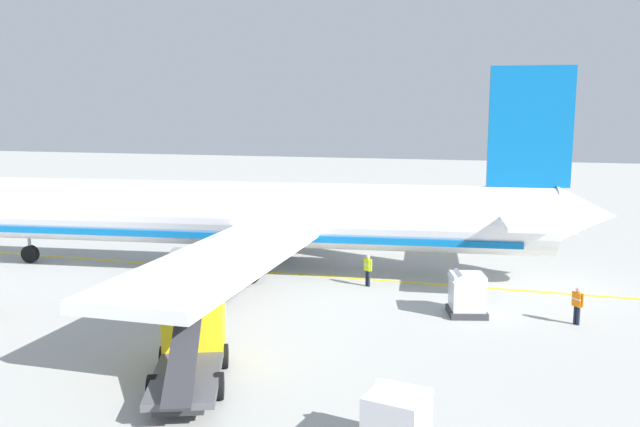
{
  "coord_description": "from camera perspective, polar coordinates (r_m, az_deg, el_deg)",
  "views": [
    {
      "loc": [
        -11.25,
        8.24,
        9.42
      ],
      "look_at": [
        25.71,
        18.92,
        3.35
      ],
      "focal_mm": 35.94,
      "sensor_mm": 36.0,
      "label": 1
    }
  ],
  "objects": [
    {
      "name": "airliner_foreground",
      "position": [
        38.12,
        -6.57,
        -0.19
      ],
      "size": [
        34.52,
        41.71,
        11.9
      ],
      "color": "white",
      "rests_on": "ground"
    },
    {
      "name": "service_truck_fuel",
      "position": [
        23.87,
        -11.36,
        -11.4
      ],
      "size": [
        6.51,
        4.18,
        2.6
      ],
      "color": "yellow",
      "rests_on": "ground"
    },
    {
      "name": "service_truck_baggage",
      "position": [
        47.06,
        11.8,
        -1.04
      ],
      "size": [
        3.37,
        5.63,
        2.4
      ],
      "color": "yellow",
      "rests_on": "ground"
    },
    {
      "name": "cargo_container_near",
      "position": [
        30.98,
        12.92,
        -7.03
      ],
      "size": [
        2.08,
        2.08,
        2.12
      ],
      "color": "#333338",
      "rests_on": "ground"
    },
    {
      "name": "cargo_container_mid",
      "position": [
        18.92,
        6.86,
        -17.94
      ],
      "size": [
        2.08,
        2.08,
        1.87
      ],
      "color": "#333338",
      "rests_on": "ground"
    },
    {
      "name": "crew_loader_right",
      "position": [
        35.18,
        4.28,
        -4.82
      ],
      "size": [
        0.46,
        0.51,
        1.77
      ],
      "color": "#191E33",
      "rests_on": "ground"
    },
    {
      "name": "crew_supervisor",
      "position": [
        31.11,
        21.95,
        -7.39
      ],
      "size": [
        0.48,
        0.48,
        1.7
      ],
      "color": "#191E33",
      "rests_on": "ground"
    },
    {
      "name": "apron_guide_line",
      "position": [
        37.5,
        -0.09,
        -5.57
      ],
      "size": [
        0.3,
        60.0,
        0.01
      ],
      "primitive_type": "cube",
      "color": "yellow",
      "rests_on": "ground"
    }
  ]
}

